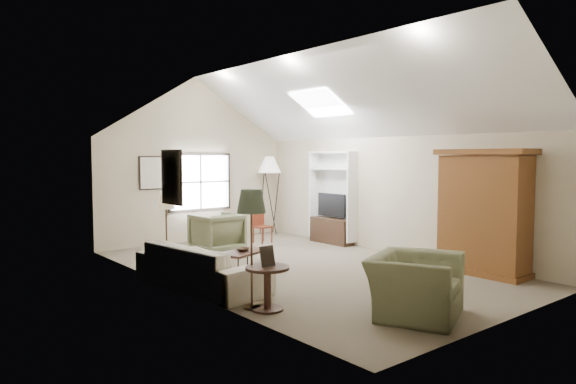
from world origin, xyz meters
TOP-DOWN VIEW (x-y plane):
  - room_shell at (0.00, 0.00)m, footprint 5.01×8.01m
  - window at (0.10, 3.96)m, footprint 1.72×0.08m
  - skylight at (1.30, 0.90)m, footprint 0.80×1.20m
  - wall_art at (-1.88, 1.94)m, footprint 1.97×3.71m
  - armoire at (2.18, -2.40)m, footprint 0.60×1.50m
  - tv_alcove at (2.34, 1.60)m, footprint 0.32×1.30m
  - media_console at (2.32, 1.60)m, footprint 0.34×1.18m
  - tv_panel at (2.32, 1.60)m, footprint 0.05×0.90m
  - sofa at (-2.18, -0.12)m, footprint 1.25×2.50m
  - armchair_near at (-0.74, -3.14)m, footprint 1.56×1.48m
  - armchair_far at (-0.48, 2.23)m, footprint 0.95×0.97m
  - coffee_table at (-1.28, 0.04)m, footprint 1.01×0.77m
  - bowl at (-1.28, 0.04)m, footprint 0.27×0.27m
  - side_table at (-2.08, -1.72)m, footprint 0.68×0.68m
  - side_chair at (1.08, 2.69)m, footprint 0.41×0.41m
  - tripod_lamp at (2.05, 3.70)m, footprint 0.65×0.65m
  - dark_lamp at (-2.20, -1.52)m, footprint 0.45×0.45m
  - tan_lamp at (-2.20, 1.08)m, footprint 0.34×0.34m

SIDE VIEW (x-z plane):
  - coffee_table at x=-1.28m, z-range 0.00..0.46m
  - side_table at x=-2.08m, z-range 0.00..0.60m
  - media_console at x=2.32m, z-range 0.00..0.60m
  - sofa at x=-2.18m, z-range 0.00..0.70m
  - armchair_near at x=-0.74m, z-range 0.00..0.80m
  - armchair_far at x=-0.48m, z-range 0.00..0.86m
  - side_chair at x=1.08m, z-range 0.00..0.95m
  - bowl at x=-1.28m, z-range 0.46..0.51m
  - tan_lamp at x=-2.20m, z-range 0.00..1.50m
  - dark_lamp at x=-2.20m, z-range 0.00..1.67m
  - tv_panel at x=2.32m, z-range 0.65..1.20m
  - tripod_lamp at x=2.05m, z-range 0.00..2.11m
  - armoire at x=2.18m, z-range 0.00..2.20m
  - tv_alcove at x=2.34m, z-range 0.10..2.20m
  - window at x=0.10m, z-range 0.74..2.16m
  - wall_art at x=-1.88m, z-range 1.29..2.17m
  - room_shell at x=0.00m, z-range 1.21..5.21m
  - skylight at x=1.30m, z-range 2.96..3.48m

